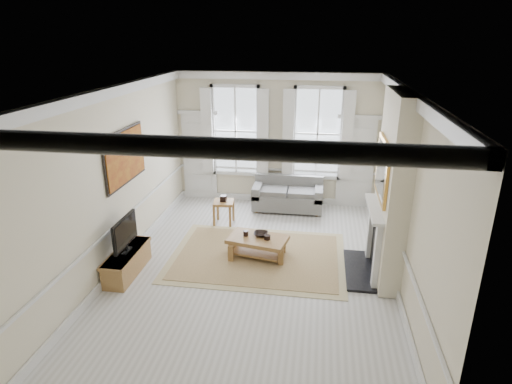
% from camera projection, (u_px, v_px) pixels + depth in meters
% --- Properties ---
extents(floor, '(7.20, 7.20, 0.00)m').
position_uv_depth(floor, '(255.00, 268.00, 8.27)').
color(floor, '#B7B5AD').
rests_on(floor, ground).
extents(ceiling, '(7.20, 7.20, 0.00)m').
position_uv_depth(ceiling, '(255.00, 89.00, 7.08)').
color(ceiling, white).
rests_on(ceiling, back_wall).
extents(back_wall, '(5.20, 0.00, 5.20)m').
position_uv_depth(back_wall, '(276.00, 140.00, 11.01)').
color(back_wall, beige).
rests_on(back_wall, floor).
extents(left_wall, '(0.00, 7.20, 7.20)m').
position_uv_depth(left_wall, '(118.00, 179.00, 8.04)').
color(left_wall, beige).
rests_on(left_wall, floor).
extents(right_wall, '(0.00, 7.20, 7.20)m').
position_uv_depth(right_wall, '(405.00, 193.00, 7.31)').
color(right_wall, beige).
rests_on(right_wall, floor).
extents(window_left, '(1.26, 0.20, 2.20)m').
position_uv_depth(window_left, '(236.00, 131.00, 11.04)').
color(window_left, '#B2BCC6').
rests_on(window_left, back_wall).
extents(window_right, '(1.26, 0.20, 2.20)m').
position_uv_depth(window_right, '(318.00, 134.00, 10.75)').
color(window_right, '#B2BCC6').
rests_on(window_right, back_wall).
extents(door_left, '(0.90, 0.08, 2.30)m').
position_uv_depth(door_left, '(200.00, 157.00, 11.46)').
color(door_left, silver).
rests_on(door_left, floor).
extents(door_right, '(0.90, 0.08, 2.30)m').
position_uv_depth(door_right, '(356.00, 164.00, 10.87)').
color(door_right, silver).
rests_on(door_right, floor).
extents(painting, '(0.05, 1.66, 1.06)m').
position_uv_depth(painting, '(125.00, 156.00, 8.19)').
color(painting, '#AA751D').
rests_on(painting, left_wall).
extents(chimney_breast, '(0.35, 1.70, 3.38)m').
position_uv_depth(chimney_breast, '(392.00, 189.00, 7.52)').
color(chimney_breast, beige).
rests_on(chimney_breast, floor).
extents(hearth, '(0.55, 1.50, 0.05)m').
position_uv_depth(hearth, '(360.00, 270.00, 8.16)').
color(hearth, black).
rests_on(hearth, floor).
extents(fireplace, '(0.21, 1.45, 1.33)m').
position_uv_depth(fireplace, '(374.00, 237.00, 7.88)').
color(fireplace, silver).
rests_on(fireplace, floor).
extents(mirror, '(0.06, 1.26, 1.06)m').
position_uv_depth(mirror, '(382.00, 169.00, 7.42)').
color(mirror, gold).
rests_on(mirror, chimney_breast).
extents(sofa, '(1.76, 0.85, 0.84)m').
position_uv_depth(sofa, '(288.00, 196.00, 10.97)').
color(sofa, '#5C5C5A').
rests_on(sofa, floor).
extents(side_table, '(0.51, 0.51, 0.57)m').
position_uv_depth(side_table, '(224.00, 206.00, 10.07)').
color(side_table, brown).
rests_on(side_table, floor).
extents(rug, '(3.50, 2.60, 0.02)m').
position_uv_depth(rug, '(258.00, 256.00, 8.69)').
color(rug, olive).
rests_on(rug, floor).
extents(coffee_table, '(1.27, 0.89, 0.43)m').
position_uv_depth(coffee_table, '(258.00, 241.00, 8.57)').
color(coffee_table, brown).
rests_on(coffee_table, rug).
extents(ceramic_pot_a, '(0.10, 0.10, 0.10)m').
position_uv_depth(ceramic_pot_a, '(246.00, 233.00, 8.61)').
color(ceramic_pot_a, black).
rests_on(ceramic_pot_a, coffee_table).
extents(ceramic_pot_b, '(0.12, 0.12, 0.09)m').
position_uv_depth(ceramic_pot_b, '(267.00, 237.00, 8.45)').
color(ceramic_pot_b, black).
rests_on(ceramic_pot_b, coffee_table).
extents(bowl, '(0.30, 0.30, 0.07)m').
position_uv_depth(bowl, '(261.00, 234.00, 8.61)').
color(bowl, black).
rests_on(bowl, coffee_table).
extents(tv_stand, '(0.41, 1.29, 0.46)m').
position_uv_depth(tv_stand, '(127.00, 262.00, 8.02)').
color(tv_stand, brown).
rests_on(tv_stand, floor).
extents(tv, '(0.08, 0.90, 0.68)m').
position_uv_depth(tv, '(125.00, 232.00, 7.80)').
color(tv, black).
rests_on(tv, tv_stand).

